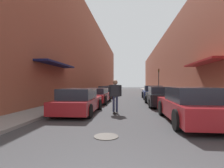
{
  "coord_description": "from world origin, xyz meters",
  "views": [
    {
      "loc": [
        0.22,
        -1.85,
        1.5
      ],
      "look_at": [
        -1.22,
        12.07,
        1.5
      ],
      "focal_mm": 28.0,
      "sensor_mm": 36.0,
      "label": 1
    }
  ],
  "objects_px": {
    "parked_car_left_1": "(97,95)",
    "traffic_light": "(159,78)",
    "parked_car_right_2": "(153,92)",
    "parked_car_right_0": "(191,105)",
    "skateboarder": "(115,93)",
    "parked_car_left_3": "(112,90)",
    "parked_car_left_0": "(79,101)",
    "parked_car_left_4": "(115,89)",
    "parked_car_left_2": "(107,92)",
    "parked_car_right_1": "(162,96)",
    "manhole_cover": "(106,136)"
  },
  "relations": [
    {
      "from": "parked_car_left_1",
      "to": "traffic_light",
      "type": "bearing_deg",
      "value": 58.0
    },
    {
      "from": "parked_car_left_1",
      "to": "parked_car_right_2",
      "type": "bearing_deg",
      "value": 40.26
    },
    {
      "from": "parked_car_right_0",
      "to": "skateboarder",
      "type": "distance_m",
      "value": 3.64
    },
    {
      "from": "parked_car_left_1",
      "to": "parked_car_left_3",
      "type": "relative_size",
      "value": 1.09
    },
    {
      "from": "parked_car_left_0",
      "to": "parked_car_right_0",
      "type": "height_order",
      "value": "parked_car_right_0"
    },
    {
      "from": "traffic_light",
      "to": "parked_car_left_4",
      "type": "bearing_deg",
      "value": 132.39
    },
    {
      "from": "parked_car_left_0",
      "to": "parked_car_left_2",
      "type": "xyz_separation_m",
      "value": [
        0.0,
        11.05,
        0.01
      ]
    },
    {
      "from": "parked_car_left_1",
      "to": "skateboarder",
      "type": "distance_m",
      "value": 5.19
    },
    {
      "from": "parked_car_left_1",
      "to": "parked_car_right_1",
      "type": "distance_m",
      "value": 5.02
    },
    {
      "from": "manhole_cover",
      "to": "parked_car_left_0",
      "type": "bearing_deg",
      "value": 117.19
    },
    {
      "from": "manhole_cover",
      "to": "traffic_light",
      "type": "height_order",
      "value": "traffic_light"
    },
    {
      "from": "parked_car_left_3",
      "to": "parked_car_left_4",
      "type": "bearing_deg",
      "value": 89.85
    },
    {
      "from": "parked_car_left_2",
      "to": "parked_car_right_2",
      "type": "height_order",
      "value": "parked_car_right_2"
    },
    {
      "from": "parked_car_left_4",
      "to": "traffic_light",
      "type": "height_order",
      "value": "traffic_light"
    },
    {
      "from": "parked_car_left_0",
      "to": "manhole_cover",
      "type": "height_order",
      "value": "parked_car_left_0"
    },
    {
      "from": "parked_car_right_0",
      "to": "parked_car_right_2",
      "type": "xyz_separation_m",
      "value": [
        -0.1,
        10.82,
        -0.01
      ]
    },
    {
      "from": "traffic_light",
      "to": "parked_car_right_1",
      "type": "bearing_deg",
      "value": -98.11
    },
    {
      "from": "parked_car_left_2",
      "to": "parked_car_right_0",
      "type": "distance_m",
      "value": 13.59
    },
    {
      "from": "parked_car_right_1",
      "to": "manhole_cover",
      "type": "height_order",
      "value": "parked_car_right_1"
    },
    {
      "from": "parked_car_left_0",
      "to": "parked_car_left_1",
      "type": "xyz_separation_m",
      "value": [
        -0.02,
        5.06,
        -0.02
      ]
    },
    {
      "from": "parked_car_left_0",
      "to": "skateboarder",
      "type": "distance_m",
      "value": 1.93
    },
    {
      "from": "traffic_light",
      "to": "parked_car_right_0",
      "type": "bearing_deg",
      "value": -95.07
    },
    {
      "from": "parked_car_left_1",
      "to": "traffic_light",
      "type": "height_order",
      "value": "traffic_light"
    },
    {
      "from": "parked_car_right_2",
      "to": "traffic_light",
      "type": "xyz_separation_m",
      "value": [
        1.61,
        6.28,
        1.61
      ]
    },
    {
      "from": "parked_car_left_1",
      "to": "parked_car_left_2",
      "type": "bearing_deg",
      "value": 89.73
    },
    {
      "from": "parked_car_left_3",
      "to": "parked_car_left_2",
      "type": "bearing_deg",
      "value": -89.77
    },
    {
      "from": "parked_car_right_2",
      "to": "traffic_light",
      "type": "height_order",
      "value": "traffic_light"
    },
    {
      "from": "parked_car_right_0",
      "to": "skateboarder",
      "type": "xyz_separation_m",
      "value": [
        -3.12,
        1.85,
        0.39
      ]
    },
    {
      "from": "parked_car_left_2",
      "to": "parked_car_right_1",
      "type": "height_order",
      "value": "parked_car_right_1"
    },
    {
      "from": "parked_car_left_3",
      "to": "parked_car_right_1",
      "type": "distance_m",
      "value": 13.99
    },
    {
      "from": "parked_car_left_3",
      "to": "parked_car_right_2",
      "type": "height_order",
      "value": "parked_car_right_2"
    },
    {
      "from": "parked_car_left_2",
      "to": "parked_car_right_2",
      "type": "relative_size",
      "value": 1.09
    },
    {
      "from": "parked_car_left_2",
      "to": "traffic_light",
      "type": "xyz_separation_m",
      "value": [
        6.49,
        4.45,
        1.64
      ]
    },
    {
      "from": "parked_car_left_0",
      "to": "manhole_cover",
      "type": "relative_size",
      "value": 5.85
    },
    {
      "from": "parked_car_right_0",
      "to": "parked_car_right_1",
      "type": "height_order",
      "value": "parked_car_right_0"
    },
    {
      "from": "parked_car_left_4",
      "to": "manhole_cover",
      "type": "relative_size",
      "value": 6.33
    },
    {
      "from": "parked_car_left_1",
      "to": "parked_car_right_1",
      "type": "relative_size",
      "value": 0.99
    },
    {
      "from": "parked_car_right_1",
      "to": "manhole_cover",
      "type": "bearing_deg",
      "value": -110.88
    },
    {
      "from": "parked_car_left_4",
      "to": "parked_car_right_1",
      "type": "relative_size",
      "value": 0.95
    },
    {
      "from": "parked_car_left_1",
      "to": "parked_car_right_2",
      "type": "height_order",
      "value": "parked_car_right_2"
    },
    {
      "from": "traffic_light",
      "to": "parked_car_left_3",
      "type": "bearing_deg",
      "value": 168.27
    },
    {
      "from": "parked_car_left_1",
      "to": "skateboarder",
      "type": "xyz_separation_m",
      "value": [
        1.89,
        -4.81,
        0.47
      ]
    },
    {
      "from": "manhole_cover",
      "to": "traffic_light",
      "type": "relative_size",
      "value": 0.2
    },
    {
      "from": "traffic_light",
      "to": "parked_car_left_0",
      "type": "bearing_deg",
      "value": -112.75
    },
    {
      "from": "parked_car_right_0",
      "to": "parked_car_right_1",
      "type": "distance_m",
      "value": 5.33
    },
    {
      "from": "parked_car_left_4",
      "to": "parked_car_right_1",
      "type": "bearing_deg",
      "value": -75.67
    },
    {
      "from": "parked_car_left_0",
      "to": "skateboarder",
      "type": "xyz_separation_m",
      "value": [
        1.86,
        0.25,
        0.45
      ]
    },
    {
      "from": "parked_car_left_4",
      "to": "parked_car_right_1",
      "type": "height_order",
      "value": "parked_car_right_1"
    },
    {
      "from": "parked_car_left_0",
      "to": "traffic_light",
      "type": "xyz_separation_m",
      "value": [
        6.5,
        15.5,
        1.65
      ]
    },
    {
      "from": "parked_car_left_0",
      "to": "parked_car_left_1",
      "type": "distance_m",
      "value": 5.06
    }
  ]
}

